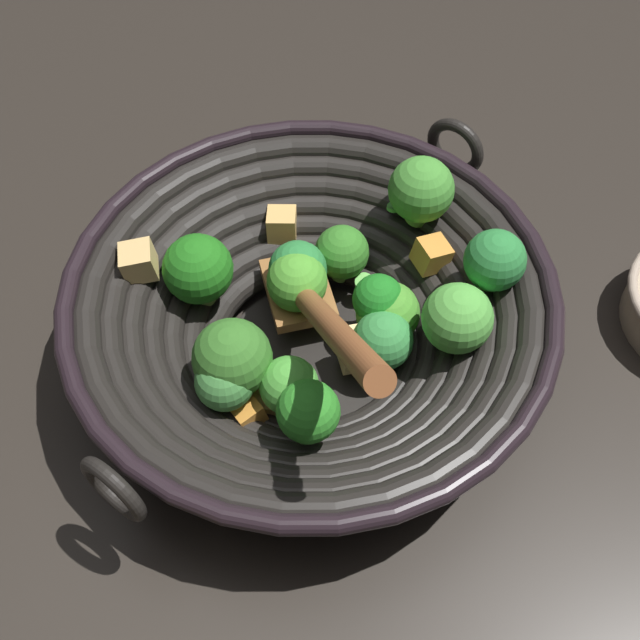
% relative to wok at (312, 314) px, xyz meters
% --- Properties ---
extents(ground_plane, '(4.00, 4.00, 0.00)m').
position_rel_wok_xyz_m(ground_plane, '(0.00, 0.00, -0.06)').
color(ground_plane, '#28231E').
extents(wok, '(0.37, 0.41, 0.22)m').
position_rel_wok_xyz_m(wok, '(0.00, 0.00, 0.00)').
color(wok, black).
rests_on(wok, ground).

